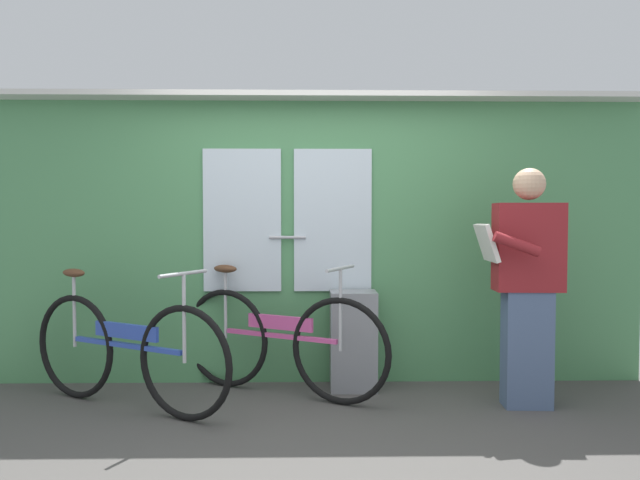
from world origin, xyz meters
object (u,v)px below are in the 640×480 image
(bicycle_leaning_behind, at_px, (279,341))
(trash_bin_by_wall, at_px, (353,340))
(passenger_reading_newspaper, at_px, (526,282))
(bicycle_near_door, at_px, (126,351))

(bicycle_leaning_behind, height_order, trash_bin_by_wall, bicycle_leaning_behind)
(passenger_reading_newspaper, bearing_deg, bicycle_near_door, 2.82)
(bicycle_near_door, relative_size, passenger_reading_newspaper, 0.96)
(bicycle_leaning_behind, relative_size, passenger_reading_newspaper, 0.95)
(bicycle_near_door, bearing_deg, trash_bin_by_wall, 42.83)
(bicycle_leaning_behind, distance_m, trash_bin_by_wall, 0.57)
(bicycle_near_door, xyz_separation_m, trash_bin_by_wall, (1.57, 0.41, -0.02))
(bicycle_near_door, xyz_separation_m, passenger_reading_newspaper, (2.71, -0.01, 0.46))
(bicycle_near_door, height_order, passenger_reading_newspaper, passenger_reading_newspaper)
(bicycle_near_door, relative_size, trash_bin_by_wall, 2.11)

